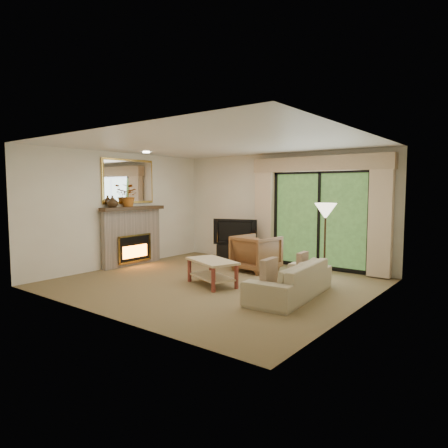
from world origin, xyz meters
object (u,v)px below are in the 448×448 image
Objects in this scene: sofa at (290,279)px; coffee_table at (212,272)px; media_console at (236,253)px; armchair at (256,253)px.

coffee_table is at bearing -87.97° from sofa.
media_console is at bearing 136.03° from coffee_table.
media_console is 2.34m from coffee_table.
media_console is 0.84× the size of coffee_table.
sofa is (2.51, -1.94, 0.07)m from media_console.
sofa is at bearing 27.97° from coffee_table.
armchair is 0.44× the size of sofa.
coffee_table is at bearing -83.81° from media_console.
coffee_table is at bearing 99.58° from armchair.
coffee_table is (0.06, -1.58, -0.16)m from armchair.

